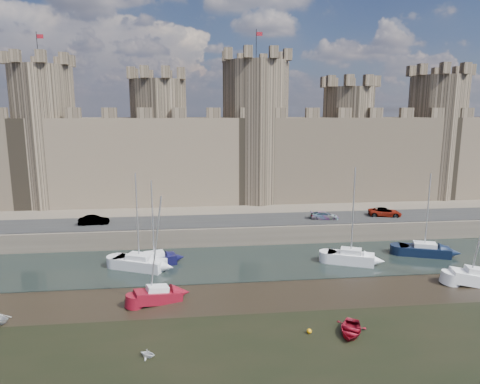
{
  "coord_description": "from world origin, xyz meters",
  "views": [
    {
      "loc": [
        -8.68,
        -23.67,
        17.7
      ],
      "look_at": [
        -3.57,
        22.0,
        8.88
      ],
      "focal_mm": 32.0,
      "sensor_mm": 36.0,
      "label": 1
    }
  ],
  "objects_px": {
    "sailboat_5": "(477,277)",
    "car_3": "(385,212)",
    "car_2": "(324,216)",
    "sailboat_3": "(424,250)",
    "sailboat_2": "(351,257)",
    "sailboat_1": "(154,259)",
    "car_1": "(94,220)",
    "sailboat_0": "(139,262)",
    "sailboat_4": "(158,295)"
  },
  "relations": [
    {
      "from": "sailboat_1",
      "to": "sailboat_3",
      "type": "height_order",
      "value": "sailboat_3"
    },
    {
      "from": "sailboat_2",
      "to": "car_1",
      "type": "bearing_deg",
      "value": -177.68
    },
    {
      "from": "car_2",
      "to": "sailboat_5",
      "type": "bearing_deg",
      "value": -139.55
    },
    {
      "from": "sailboat_0",
      "to": "sailboat_5",
      "type": "distance_m",
      "value": 36.02
    },
    {
      "from": "sailboat_0",
      "to": "sailboat_1",
      "type": "xyz_separation_m",
      "value": [
        1.56,
        1.04,
        -0.05
      ]
    },
    {
      "from": "car_3",
      "to": "sailboat_4",
      "type": "xyz_separation_m",
      "value": [
        -31.1,
        -19.59,
        -2.39
      ]
    },
    {
      "from": "sailboat_5",
      "to": "car_2",
      "type": "bearing_deg",
      "value": 132.53
    },
    {
      "from": "sailboat_2",
      "to": "sailboat_5",
      "type": "bearing_deg",
      "value": -11.25
    },
    {
      "from": "sailboat_0",
      "to": "sailboat_4",
      "type": "height_order",
      "value": "sailboat_0"
    },
    {
      "from": "car_2",
      "to": "sailboat_3",
      "type": "bearing_deg",
      "value": -123.05
    },
    {
      "from": "sailboat_1",
      "to": "sailboat_2",
      "type": "height_order",
      "value": "sailboat_2"
    },
    {
      "from": "sailboat_0",
      "to": "sailboat_4",
      "type": "xyz_separation_m",
      "value": [
        2.71,
        -8.75,
        -0.09
      ]
    },
    {
      "from": "car_1",
      "to": "sailboat_4",
      "type": "relative_size",
      "value": 0.39
    },
    {
      "from": "car_3",
      "to": "sailboat_0",
      "type": "bearing_deg",
      "value": 121.8
    },
    {
      "from": "car_3",
      "to": "sailboat_1",
      "type": "relative_size",
      "value": 0.47
    },
    {
      "from": "car_1",
      "to": "sailboat_3",
      "type": "bearing_deg",
      "value": -106.34
    },
    {
      "from": "car_3",
      "to": "sailboat_1",
      "type": "bearing_deg",
      "value": 120.93
    },
    {
      "from": "car_3",
      "to": "sailboat_4",
      "type": "bearing_deg",
      "value": 136.23
    },
    {
      "from": "sailboat_0",
      "to": "sailboat_2",
      "type": "relative_size",
      "value": 0.97
    },
    {
      "from": "sailboat_1",
      "to": "sailboat_3",
      "type": "bearing_deg",
      "value": -15.45
    },
    {
      "from": "car_2",
      "to": "sailboat_5",
      "type": "height_order",
      "value": "sailboat_5"
    },
    {
      "from": "car_2",
      "to": "sailboat_3",
      "type": "height_order",
      "value": "sailboat_3"
    },
    {
      "from": "car_2",
      "to": "sailboat_1",
      "type": "distance_m",
      "value": 24.86
    },
    {
      "from": "car_2",
      "to": "car_3",
      "type": "height_order",
      "value": "car_3"
    },
    {
      "from": "sailboat_0",
      "to": "sailboat_5",
      "type": "relative_size",
      "value": 0.98
    },
    {
      "from": "car_2",
      "to": "sailboat_1",
      "type": "bearing_deg",
      "value": 122.47
    },
    {
      "from": "car_3",
      "to": "sailboat_5",
      "type": "xyz_separation_m",
      "value": [
        1.25,
        -19.09,
        -2.35
      ]
    },
    {
      "from": "car_2",
      "to": "car_1",
      "type": "bearing_deg",
      "value": 99.76
    },
    {
      "from": "sailboat_3",
      "to": "sailboat_4",
      "type": "bearing_deg",
      "value": -143.26
    },
    {
      "from": "sailboat_0",
      "to": "sailboat_2",
      "type": "height_order",
      "value": "sailboat_2"
    },
    {
      "from": "car_3",
      "to": "sailboat_0",
      "type": "relative_size",
      "value": 0.42
    },
    {
      "from": "sailboat_5",
      "to": "sailboat_4",
      "type": "bearing_deg",
      "value": -166.24
    },
    {
      "from": "sailboat_1",
      "to": "sailboat_5",
      "type": "xyz_separation_m",
      "value": [
        33.5,
        -9.3,
        0.0
      ]
    },
    {
      "from": "sailboat_5",
      "to": "car_3",
      "type": "bearing_deg",
      "value": 106.63
    },
    {
      "from": "car_2",
      "to": "sailboat_3",
      "type": "relative_size",
      "value": 0.38
    },
    {
      "from": "sailboat_2",
      "to": "sailboat_3",
      "type": "bearing_deg",
      "value": 32.6
    },
    {
      "from": "sailboat_1",
      "to": "sailboat_5",
      "type": "distance_m",
      "value": 34.77
    },
    {
      "from": "sailboat_2",
      "to": "car_2",
      "type": "bearing_deg",
      "value": 111.52
    },
    {
      "from": "sailboat_1",
      "to": "sailboat_5",
      "type": "relative_size",
      "value": 0.89
    },
    {
      "from": "sailboat_1",
      "to": "sailboat_3",
      "type": "relative_size",
      "value": 0.97
    },
    {
      "from": "sailboat_3",
      "to": "sailboat_4",
      "type": "xyz_separation_m",
      "value": [
        -31.68,
        -9.49,
        -0.04
      ]
    },
    {
      "from": "car_3",
      "to": "sailboat_5",
      "type": "bearing_deg",
      "value": -162.23
    },
    {
      "from": "sailboat_5",
      "to": "sailboat_1",
      "type": "bearing_deg",
      "value": 177.37
    },
    {
      "from": "car_3",
      "to": "sailboat_2",
      "type": "relative_size",
      "value": 0.41
    },
    {
      "from": "car_1",
      "to": "sailboat_4",
      "type": "distance_m",
      "value": 22.0
    },
    {
      "from": "sailboat_5",
      "to": "sailboat_3",
      "type": "bearing_deg",
      "value": 107.14
    },
    {
      "from": "car_3",
      "to": "car_1",
      "type": "bearing_deg",
      "value": 104.14
    },
    {
      "from": "sailboat_0",
      "to": "sailboat_2",
      "type": "bearing_deg",
      "value": 21.5
    },
    {
      "from": "car_1",
      "to": "sailboat_4",
      "type": "height_order",
      "value": "sailboat_4"
    },
    {
      "from": "sailboat_4",
      "to": "sailboat_5",
      "type": "xyz_separation_m",
      "value": [
        32.35,
        0.49,
        0.04
      ]
    }
  ]
}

